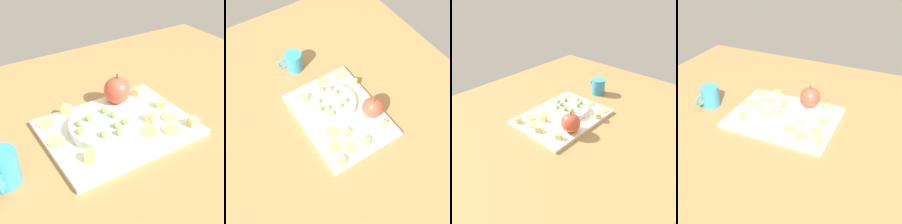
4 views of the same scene
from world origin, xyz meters
The scene contains 26 objects.
table centered at (0.00, 0.00, 2.06)cm, with size 141.32×109.43×4.13cm, color #9D7644.
platter centered at (2.74, -0.74, 4.81)cm, with size 37.18×27.72×1.37cm, color white.
serving_dish centered at (7.23, -0.69, 6.71)cm, with size 16.64×16.64×2.43cm, color silver.
apple_whole centered at (-3.32, -10.47, 9.27)cm, with size 7.55×7.55×7.55cm, color #D44B36.
apple_stem centered at (-3.32, -10.47, 13.64)cm, with size 0.50×0.50×1.20cm, color brown.
cheese_cube_0 centered at (-5.54, 2.29, 6.64)cm, with size 2.29×2.29×2.29cm, color #EED475.
cheese_cube_1 centered at (-10.04, -10.43, 6.64)cm, with size 2.29×2.29×2.29cm, color #F4CD74.
cheese_cube_2 centered at (-13.49, 9.30, 6.64)cm, with size 2.29×2.29×2.29cm, color #F2D078.
cheese_cube_3 centered at (11.38, -12.77, 6.64)cm, with size 2.29×2.29×2.29cm, color #E7CB79.
cheese_cube_4 centered at (-12.06, -1.52, 6.64)cm, with size 2.29×2.29×2.29cm, color #EAC66F.
cheese_cube_5 centered at (14.95, 6.78, 6.64)cm, with size 2.29×2.29×2.29cm, color #F2C666.
cracker_0 centered at (17.99, -11.20, 5.70)cm, with size 4.54×4.54×0.40cm, color tan.
cracker_1 centered at (-2.25, 5.57, 5.70)cm, with size 4.54×4.54×0.40cm, color tan.
cracker_2 centered at (18.73, -3.10, 5.70)cm, with size 4.54×4.54×0.40cm, color tan.
cracker_3 centered at (-7.41, 7.86, 5.70)cm, with size 4.54×4.54×0.40cm, color tan.
cracker_4 centered at (-10.67, 3.53, 5.70)cm, with size 4.54×4.54×0.40cm, color tan.
grape_0 centered at (3.50, -1.56, 8.75)cm, with size 1.85×1.67×1.65cm, color #8CB54E.
grape_1 centered at (9.46, -3.42, 8.79)cm, with size 1.85×1.67×1.72cm, color #98AF4A.
grape_2 centered at (6.19, 5.17, 8.79)cm, with size 1.85×1.67×1.72cm, color #98AD5D.
grape_3 centered at (13.63, 0.28, 8.70)cm, with size 1.85×1.67×1.54cm, color #A0C453.
grape_4 centered at (12.35, -2.72, 8.77)cm, with size 1.85×1.67×1.67cm, color #8EB562.
grape_5 centered at (4.44, -4.40, 8.79)cm, with size 1.85×1.67×1.73cm, color #89B74C.
grape_6 centered at (2.63, 2.42, 8.68)cm, with size 1.85×1.67×1.49cm, color #9DC14F.
grape_7 centered at (5.25, 2.61, 8.76)cm, with size 1.85×1.67×1.67cm, color #9DBF5A.
grape_8 centered at (9.59, 3.95, 8.75)cm, with size 1.85×1.67×1.64cm, color #8BBA5D.
cup centered at (32.34, 2.03, 7.98)cm, with size 6.71×9.72×7.70cm.
Camera 3 is at (-57.94, -57.30, 58.56)cm, focal length 36.73 mm.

